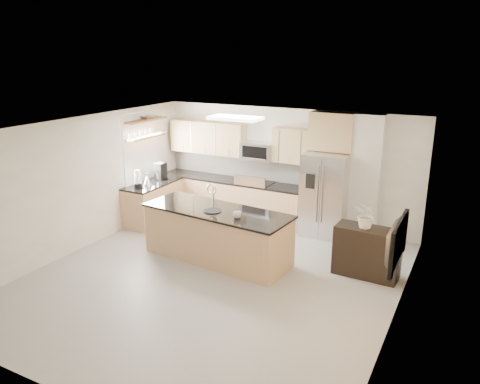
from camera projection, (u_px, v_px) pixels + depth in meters
The scene contains 27 objects.
floor at pixel (213, 279), 8.10m from camera, with size 6.50×6.50×0.00m, color #A19E99.
ceiling at pixel (210, 130), 7.35m from camera, with size 6.00×6.50×0.02m, color white.
wall_back at pixel (286, 166), 10.48m from camera, with size 6.00×0.02×2.60m, color white.
wall_front at pixel (54, 295), 4.97m from camera, with size 6.00×0.02×2.60m, color white.
wall_left at pixel (79, 185), 9.06m from camera, with size 0.02×6.50×2.60m, color white.
wall_right at pixel (399, 240), 6.40m from camera, with size 0.02×6.50×2.60m, color white.
back_counter at pixel (231, 198), 11.00m from camera, with size 3.55×0.66×1.44m.
left_counter at pixel (154, 202), 10.73m from camera, with size 0.66×1.50×0.92m.
range at pixel (255, 202), 10.71m from camera, with size 0.76×0.64×1.14m.
upper_cabinets at pixel (231, 140), 10.77m from camera, with size 3.50×0.33×0.75m.
microwave at pixel (258, 151), 10.48m from camera, with size 0.76×0.40×0.40m.
refrigerator at pixel (325, 195), 9.81m from camera, with size 0.92×0.78×1.78m.
partition_column at pixel (366, 178), 9.55m from camera, with size 0.60×0.30×2.60m, color beige.
window at pixel (140, 150), 10.52m from camera, with size 0.04×1.15×1.65m.
shelf_lower at pixel (146, 136), 10.46m from camera, with size 0.30×1.20×0.04m, color brown.
shelf_upper at pixel (146, 120), 10.35m from camera, with size 0.30×1.20×0.04m, color brown.
ceiling_fixture at pixel (235, 118), 8.90m from camera, with size 1.00×0.50×0.06m, color white.
island at pixel (217, 234), 8.76m from camera, with size 2.91×1.28×1.40m.
credenza at pixel (367, 252), 8.10m from camera, with size 1.11×0.47×0.89m, color black.
cup at pixel (237, 215), 8.19m from camera, with size 0.14×0.14×0.11m, color white.
platter at pixel (212, 211), 8.53m from camera, with size 0.33×0.33×0.02m, color black.
blender at pixel (138, 180), 10.12m from camera, with size 0.18×0.18×0.41m.
kettle at pixel (147, 180), 10.33m from camera, with size 0.22×0.22×0.28m.
coffee_maker at pixel (160, 172), 10.83m from camera, with size 0.21×0.26×0.39m.
bowl at pixel (147, 117), 10.38m from camera, with size 0.40×0.40×0.10m, color silver.
flower_vase at pixel (368, 209), 7.88m from camera, with size 0.61×0.53×0.68m, color beige.
television at pixel (390, 241), 6.25m from camera, with size 1.08×0.14×0.62m, color black.
Camera 1 is at (3.82, -6.27, 3.78)m, focal length 35.00 mm.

